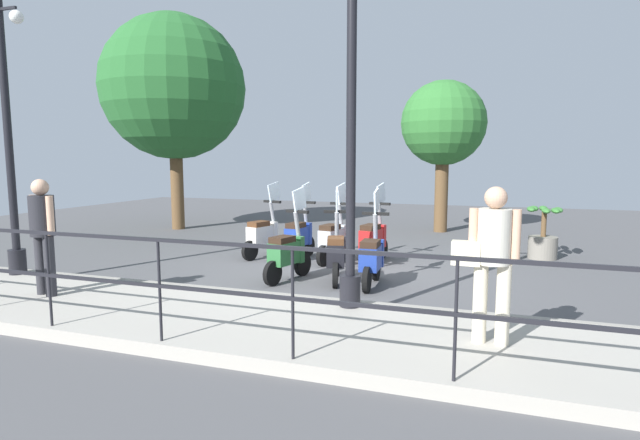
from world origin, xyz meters
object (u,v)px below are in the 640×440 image
at_px(lamp_post_far, 9,150).
at_px(scooter_far_0, 373,238).
at_px(tree_large, 174,88).
at_px(tree_distant, 443,125).
at_px(scooter_far_3, 264,234).
at_px(scooter_near_0, 372,256).
at_px(pedestrian_with_bag, 491,253).
at_px(scooter_near_1, 336,253).
at_px(potted_palm, 543,237).
at_px(pedestrian_distant, 43,228).
at_px(lamp_post_near, 351,148).
at_px(scooter_far_1, 334,238).
at_px(scooter_near_2, 288,252).
at_px(scooter_far_2, 299,236).

height_order(lamp_post_far, scooter_far_0, lamp_post_far).
xyz_separation_m(tree_large, tree_distant, (1.85, -7.23, -1.05)).
bearing_deg(scooter_far_3, tree_large, 71.13).
distance_m(scooter_near_0, scooter_far_0, 1.87).
height_order(pedestrian_with_bag, scooter_near_1, pedestrian_with_bag).
xyz_separation_m(pedestrian_with_bag, tree_large, (7.06, 8.52, 2.90)).
distance_m(pedestrian_with_bag, potted_palm, 5.83).
relative_size(lamp_post_far, pedestrian_distant, 2.83).
relative_size(lamp_post_near, tree_distant, 1.08).
xyz_separation_m(pedestrian_with_bag, potted_palm, (5.70, -1.03, -0.63)).
bearing_deg(scooter_far_1, tree_distant, -6.12).
bearing_deg(tree_large, pedestrian_distant, -158.68).
xyz_separation_m(scooter_near_2, scooter_far_3, (1.66, 1.22, 0.00)).
height_order(pedestrian_with_bag, scooter_near_0, pedestrian_with_bag).
height_order(potted_palm, scooter_near_1, scooter_near_1).
bearing_deg(pedestrian_distant, scooter_far_0, 152.92).
relative_size(lamp_post_near, potted_palm, 4.21).
relative_size(pedestrian_distant, scooter_far_2, 1.03).
distance_m(pedestrian_distant, scooter_far_3, 4.31).
bearing_deg(scooter_far_1, scooter_far_3, 100.91).
height_order(pedestrian_with_bag, potted_palm, pedestrian_with_bag).
bearing_deg(scooter_near_2, scooter_near_1, -61.43).
bearing_deg(potted_palm, scooter_far_3, 107.53).
xyz_separation_m(potted_palm, scooter_near_0, (-3.29, 2.78, 0.04)).
bearing_deg(potted_palm, scooter_far_2, 109.64).
distance_m(scooter_near_1, scooter_near_2, 0.80).
relative_size(pedestrian_distant, tree_large, 0.27).
bearing_deg(lamp_post_far, pedestrian_distant, -118.83).
relative_size(pedestrian_with_bag, pedestrian_distant, 1.00).
bearing_deg(scooter_far_0, lamp_post_far, 136.21).
bearing_deg(pedestrian_with_bag, scooter_near_2, 54.89).
bearing_deg(scooter_far_0, pedestrian_distant, 152.10).
bearing_deg(scooter_near_0, scooter_far_1, 33.20).
bearing_deg(pedestrian_distant, tree_large, -145.65).
distance_m(pedestrian_distant, scooter_near_0, 4.73).
bearing_deg(lamp_post_near, scooter_far_1, 20.68).
height_order(scooter_near_0, scooter_near_1, same).
xyz_separation_m(pedestrian_distant, scooter_far_1, (4.02, -2.88, -0.60)).
relative_size(lamp_post_near, scooter_near_1, 2.90).
bearing_deg(scooter_far_1, scooter_near_0, -132.81).
xyz_separation_m(potted_palm, scooter_far_1, (-1.72, 3.90, 0.04)).
bearing_deg(potted_palm, scooter_near_1, 132.99).
distance_m(tree_distant, scooter_far_3, 6.29).
bearing_deg(scooter_far_2, scooter_near_2, -158.24).
xyz_separation_m(pedestrian_distant, tree_distant, (8.95, -4.46, 1.85)).
bearing_deg(lamp_post_near, tree_distant, -2.66).
bearing_deg(lamp_post_near, scooter_far_0, 7.82).
height_order(tree_distant, scooter_near_1, tree_distant).
distance_m(tree_large, scooter_near_0, 8.92).
bearing_deg(scooter_far_3, lamp_post_near, -122.33).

